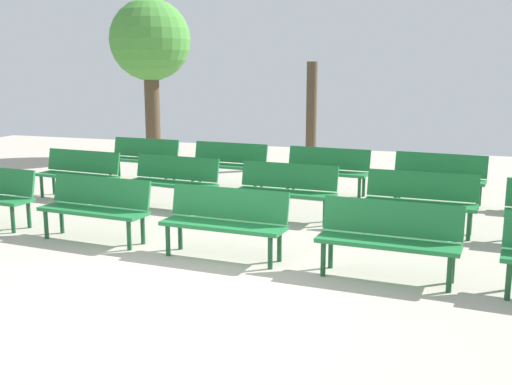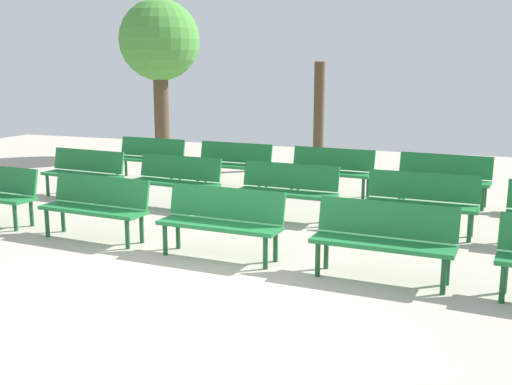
% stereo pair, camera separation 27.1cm
% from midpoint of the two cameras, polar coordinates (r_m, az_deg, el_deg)
% --- Properties ---
extents(ground_plane, '(24.99, 24.99, 0.00)m').
position_cam_midpoint_polar(ground_plane, '(6.67, -8.20, -9.47)').
color(ground_plane, '#B2A899').
extents(bench_r0_c1, '(1.63, 0.61, 0.87)m').
position_cam_midpoint_polar(bench_r0_c1, '(8.87, -13.71, -1.01)').
color(bench_r0_c1, '#1E7238').
rests_on(bench_r0_c1, ground_plane).
extents(bench_r0_c2, '(1.62, 0.57, 0.87)m').
position_cam_midpoint_polar(bench_r0_c2, '(7.80, -2.18, -2.39)').
color(bench_r0_c2, '#1E7238').
rests_on(bench_r0_c2, ground_plane).
extents(bench_r0_c3, '(1.62, 0.57, 0.87)m').
position_cam_midpoint_polar(bench_r0_c3, '(7.15, 12.80, -3.94)').
color(bench_r0_c3, '#1E7238').
rests_on(bench_r0_c3, ground_plane).
extents(bench_r1_c0, '(1.64, 0.63, 0.87)m').
position_cam_midpoint_polar(bench_r1_c0, '(11.81, -14.94, 1.98)').
color(bench_r1_c0, '#1E7238').
rests_on(bench_r1_c0, ground_plane).
extents(bench_r1_c1, '(1.64, 0.62, 0.87)m').
position_cam_midpoint_polar(bench_r1_c1, '(10.68, -6.63, 1.32)').
color(bench_r1_c1, '#1E7238').
rests_on(bench_r1_c1, ground_plane).
extents(bench_r1_c2, '(1.62, 0.56, 0.87)m').
position_cam_midpoint_polar(bench_r1_c2, '(9.78, 3.74, 0.44)').
color(bench_r1_c2, '#1E7238').
rests_on(bench_r1_c2, ground_plane).
extents(bench_r1_c3, '(1.62, 0.55, 0.87)m').
position_cam_midpoint_polar(bench_r1_c3, '(9.25, 15.83, -0.61)').
color(bench_r1_c3, '#1E7238').
rests_on(bench_r1_c3, ground_plane).
extents(bench_r2_c0, '(1.63, 0.60, 0.87)m').
position_cam_midpoint_polar(bench_r2_c0, '(13.50, -9.24, 3.36)').
color(bench_r2_c0, '#1E7238').
rests_on(bench_r2_c0, ground_plane).
extents(bench_r2_c1, '(1.63, 0.60, 0.87)m').
position_cam_midpoint_polar(bench_r2_c1, '(12.51, -1.51, 2.87)').
color(bench_r2_c1, '#1E7238').
rests_on(bench_r2_c1, ground_plane).
extents(bench_r2_c2, '(1.63, 0.61, 0.87)m').
position_cam_midpoint_polar(bench_r2_c2, '(11.74, 7.61, 2.22)').
color(bench_r2_c2, '#1E7238').
rests_on(bench_r2_c2, ground_plane).
extents(bench_r2_c3, '(1.64, 0.64, 0.87)m').
position_cam_midpoint_polar(bench_r2_c3, '(11.34, 17.58, 1.45)').
color(bench_r2_c3, '#1E7238').
rests_on(bench_r2_c3, ground_plane).
extents(tree_0, '(2.11, 2.11, 4.14)m').
position_cam_midpoint_polar(tree_0, '(16.82, -8.44, 13.52)').
color(tree_0, '#4C3A28').
rests_on(tree_0, ground_plane).
extents(tree_1, '(0.25, 0.25, 2.51)m').
position_cam_midpoint_polar(tree_1, '(14.86, 6.35, 7.09)').
color(tree_1, '#4C3A28').
rests_on(tree_1, ground_plane).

